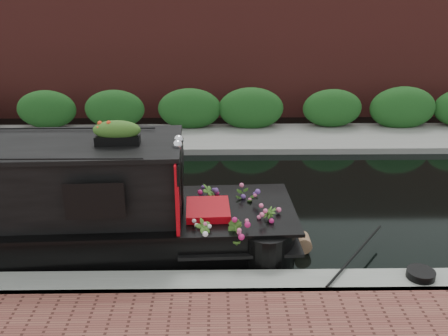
{
  "coord_description": "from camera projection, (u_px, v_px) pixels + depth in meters",
  "views": [
    {
      "loc": [
        0.96,
        -9.88,
        4.81
      ],
      "look_at": [
        1.1,
        -0.6,
        1.07
      ],
      "focal_mm": 40.0,
      "sensor_mm": 36.0,
      "label": 1
    }
  ],
  "objects": [
    {
      "name": "near_bank_coping",
      "position": [
        157.0,
        294.0,
        7.89
      ],
      "size": [
        40.0,
        0.6,
        0.5
      ],
      "primitive_type": "cube",
      "color": "gray",
      "rests_on": "ground"
    },
    {
      "name": "far_bank_path",
      "position": [
        185.0,
        141.0,
        14.84
      ],
      "size": [
        40.0,
        2.4,
        0.34
      ],
      "primitive_type": "cube",
      "color": "gray",
      "rests_on": "ground"
    },
    {
      "name": "rope_fender",
      "position": [
        302.0,
        242.0,
        9.09
      ],
      "size": [
        0.3,
        0.35,
        0.3
      ],
      "primitive_type": "cylinder",
      "rotation": [
        1.57,
        0.0,
        0.0
      ],
      "color": "#876347",
      "rests_on": "ground"
    },
    {
      "name": "far_hedge",
      "position": [
        186.0,
        132.0,
        15.68
      ],
      "size": [
        40.0,
        1.1,
        2.8
      ],
      "primitive_type": "cube",
      "color": "#1B4B1A",
      "rests_on": "ground"
    },
    {
      "name": "far_brick_wall",
      "position": [
        190.0,
        114.0,
        17.63
      ],
      "size": [
        40.0,
        1.0,
        8.0
      ],
      "primitive_type": "cube",
      "color": "maroon",
      "rests_on": "ground"
    },
    {
      "name": "ground",
      "position": [
        174.0,
        203.0,
        10.95
      ],
      "size": [
        80.0,
        80.0,
        0.0
      ],
      "primitive_type": "plane",
      "color": "black",
      "rests_on": "ground"
    },
    {
      "name": "coiled_mooring_rope",
      "position": [
        421.0,
        274.0,
        7.87
      ],
      "size": [
        0.44,
        0.44,
        0.12
      ],
      "primitive_type": "cylinder",
      "color": "black",
      "rests_on": "near_bank_coping"
    }
  ]
}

